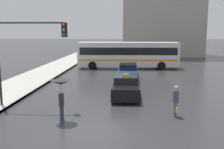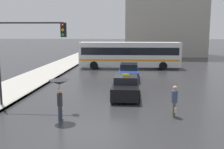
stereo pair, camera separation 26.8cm
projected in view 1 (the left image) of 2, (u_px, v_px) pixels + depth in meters
name	position (u px, v px, depth m)	size (l,w,h in m)	color
ground_plane	(91.00, 133.00, 11.77)	(300.00, 300.00, 0.00)	#2D2D30
taxi	(126.00, 87.00, 18.19)	(1.91, 4.45, 1.62)	black
sedan_red	(128.00, 72.00, 24.66)	(1.91, 4.26, 1.51)	navy
city_bus	(128.00, 54.00, 32.21)	(12.26, 2.90, 3.20)	silver
pedestrian_with_umbrella	(61.00, 88.00, 13.00)	(1.03, 1.03, 2.12)	#2D3347
pedestrian_man	(176.00, 99.00, 13.86)	(0.34, 0.61, 1.69)	#4C473D
traffic_light	(26.00, 45.00, 14.95)	(4.14, 0.38, 5.29)	black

